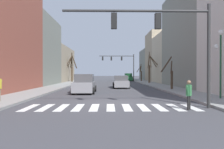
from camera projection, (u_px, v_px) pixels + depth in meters
ground_plane at (110, 103)px, 13.90m from camera, size 240.00×240.00×0.00m
sidewalk_right at (220, 102)px, 14.00m from camera, size 2.96×90.00×0.15m
building_row_left at (21, 48)px, 28.37m from camera, size 6.00×45.64×12.67m
building_row_right at (185, 50)px, 33.27m from camera, size 6.00×53.90×12.95m
crosswalk_stripes at (111, 107)px, 12.10m from camera, size 9.45×2.60×0.01m
traffic_signal_near at (163, 31)px, 11.79m from camera, size 8.02×0.28×5.67m
traffic_signal_far at (121, 61)px, 47.53m from camera, size 7.61×0.28×5.98m
street_lamp_right_corner at (221, 50)px, 15.06m from camera, size 0.95×0.36×4.74m
car_parked_left_mid at (121, 82)px, 27.90m from camera, size 2.06×4.47×1.57m
car_parked_left_near at (85, 84)px, 20.78m from camera, size 2.07×4.52×1.80m
car_driving_away_lane at (128, 77)px, 51.42m from camera, size 2.00×4.73×1.79m
pedestrian_on_left_sidewalk at (189, 92)px, 11.32m from camera, size 0.45×0.58×1.54m
street_tree_left_near at (171, 75)px, 23.93m from camera, size 1.64×1.71×3.61m
street_tree_right_mid at (141, 73)px, 47.39m from camera, size 1.15×1.25×3.72m
street_tree_right_far at (72, 67)px, 44.20m from camera, size 2.38×2.45×5.86m
street_tree_left_mid at (150, 68)px, 38.82m from camera, size 2.31×3.05×5.54m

